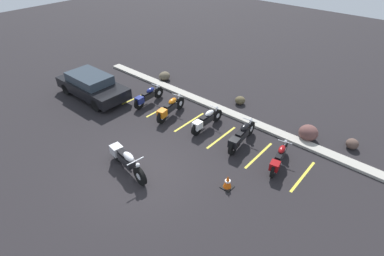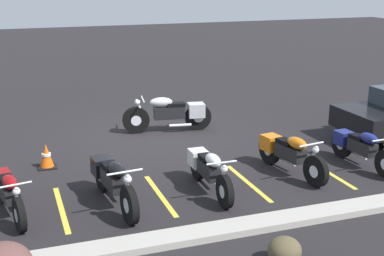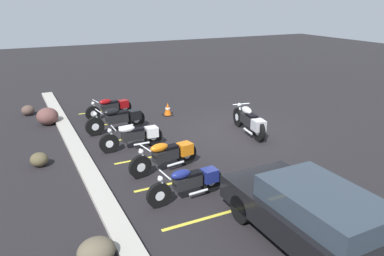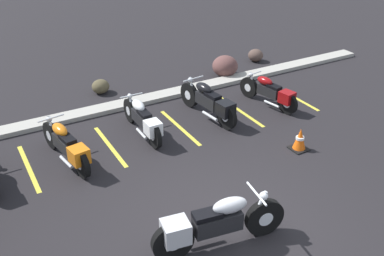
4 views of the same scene
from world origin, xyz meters
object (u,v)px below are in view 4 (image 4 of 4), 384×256
at_px(motorcycle_silver_featured, 214,224).
at_px(parked_bike_4, 271,92).
at_px(traffic_cone, 300,140).
at_px(parked_bike_1, 67,145).
at_px(parked_bike_3, 210,102).
at_px(parked_bike_2, 143,119).
at_px(landscape_rock_2, 225,66).
at_px(landscape_rock_1, 101,86).
at_px(landscape_rock_3, 256,55).

height_order(motorcycle_silver_featured, parked_bike_4, motorcycle_silver_featured).
height_order(parked_bike_4, traffic_cone, parked_bike_4).
xyz_separation_m(parked_bike_1, parked_bike_3, (3.89, 0.32, 0.02)).
relative_size(parked_bike_2, traffic_cone, 3.87).
relative_size(motorcycle_silver_featured, landscape_rock_2, 2.94).
relative_size(landscape_rock_1, landscape_rock_2, 0.65).
height_order(parked_bike_1, landscape_rock_1, parked_bike_1).
bearing_deg(traffic_cone, landscape_rock_1, 119.04).
xyz_separation_m(parked_bike_2, traffic_cone, (2.93, -2.41, -0.19)).
xyz_separation_m(motorcycle_silver_featured, traffic_cone, (3.48, 1.76, -0.25)).
height_order(motorcycle_silver_featured, traffic_cone, motorcycle_silver_featured).
height_order(parked_bike_4, landscape_rock_2, parked_bike_4).
bearing_deg(parked_bike_1, parked_bike_3, -94.66).
height_order(parked_bike_2, landscape_rock_2, parked_bike_2).
relative_size(parked_bike_2, landscape_rock_2, 2.59).
relative_size(parked_bike_2, landscape_rock_3, 4.04).
xyz_separation_m(parked_bike_1, parked_bike_2, (1.98, 0.33, -0.02)).
xyz_separation_m(parked_bike_2, landscape_rock_2, (3.90, 2.29, -0.11)).
bearing_deg(motorcycle_silver_featured, traffic_cone, 35.39).
bearing_deg(landscape_rock_2, parked_bike_4, -92.94).
distance_m(parked_bike_2, landscape_rock_1, 2.99).
bearing_deg(landscape_rock_2, traffic_cone, -101.72).
bearing_deg(parked_bike_2, traffic_cone, -129.06).
distance_m(parked_bike_2, parked_bike_3, 1.91).
bearing_deg(parked_bike_2, landscape_rock_2, -59.18).
bearing_deg(parked_bike_1, traffic_cone, -122.26).
relative_size(motorcycle_silver_featured, parked_bike_4, 1.20).
relative_size(parked_bike_3, landscape_rock_1, 4.33).
bearing_deg(motorcycle_silver_featured, landscape_rock_2, 63.98).
xyz_separation_m(landscape_rock_2, traffic_cone, (-0.97, -4.70, -0.08)).
xyz_separation_m(parked_bike_3, traffic_cone, (1.01, -2.39, -0.23)).
bearing_deg(landscape_rock_2, landscape_rock_3, 19.98).
relative_size(motorcycle_silver_featured, parked_bike_2, 1.14).
relative_size(landscape_rock_3, traffic_cone, 0.96).
distance_m(parked_bike_2, landscape_rock_3, 6.29).
bearing_deg(landscape_rock_3, motorcycle_silver_featured, -130.96).
distance_m(parked_bike_1, landscape_rock_3, 8.22).
distance_m(parked_bike_3, landscape_rock_1, 3.60).
relative_size(parked_bike_1, landscape_rock_1, 4.13).
distance_m(motorcycle_silver_featured, landscape_rock_3, 9.36).
xyz_separation_m(landscape_rock_1, landscape_rock_3, (5.64, -0.08, 0.01)).
relative_size(motorcycle_silver_featured, landscape_rock_1, 4.56).
distance_m(parked_bike_1, landscape_rock_1, 3.83).
bearing_deg(landscape_rock_3, parked_bike_3, -141.53).
height_order(landscape_rock_3, traffic_cone, traffic_cone).
relative_size(parked_bike_1, parked_bike_2, 1.03).
xyz_separation_m(parked_bike_4, landscape_rock_3, (1.81, 3.12, -0.21)).
bearing_deg(landscape_rock_2, parked_bike_3, -130.78).
bearing_deg(traffic_cone, parked_bike_1, 157.05).
height_order(parked_bike_3, parked_bike_4, parked_bike_3).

